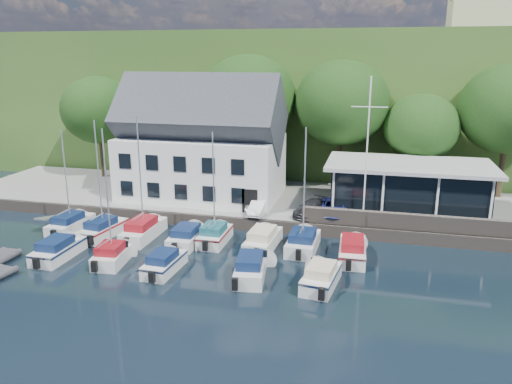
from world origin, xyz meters
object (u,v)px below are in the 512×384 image
club_pavilion (408,187)px  boat_r2_4 (321,275)px  boat_r2_1 (108,200)px  boat_r1_6 (304,188)px  flagpole (367,152)px  boat_r2_2 (164,261)px  boat_r1_1 (99,180)px  boat_r2_3 (251,265)px  boat_r1_2 (140,177)px  boat_r2_0 (58,248)px  car_blue (334,207)px  harbor_building (202,149)px  boat_r1_5 (263,238)px  car_white (258,207)px  boat_r1_4 (214,184)px  car_dgrey (311,208)px  boat_r1_3 (187,234)px  car_silver (257,202)px  boat_r1_7 (353,248)px

club_pavilion → boat_r2_4: bearing=-112.0°
boat_r2_1 → boat_r2_4: size_ratio=1.57×
boat_r1_6 → boat_r2_4: (1.93, -5.50, -3.90)m
flagpole → boat_r2_2: (-12.18, -10.19, -5.84)m
boat_r1_1 → boat_r2_3: size_ratio=1.42×
club_pavilion → boat_r1_2: size_ratio=1.37×
boat_r1_1 → boat_r2_0: 5.98m
boat_r2_3 → car_blue: bearing=60.3°
boat_r1_1 → harbor_building: bearing=70.5°
boat_r2_0 → boat_r2_3: 13.67m
boat_r1_5 → boat_r2_1: 11.15m
car_white → club_pavilion: bearing=18.5°
club_pavilion → boat_r2_0: club_pavilion is taller
flagpole → boat_r1_1: (-19.43, -5.27, -2.05)m
boat_r1_4 → boat_r2_4: (8.53, -5.38, -3.81)m
boat_r2_3 → flagpole: bearing=47.7°
car_blue → boat_r1_4: (-8.27, -5.59, 2.85)m
club_pavilion → flagpole: bearing=-133.4°
boat_r1_4 → flagpole: bearing=23.0°
car_dgrey → boat_r1_1: 16.65m
car_white → car_dgrey: bearing=10.7°
boat_r1_3 → boat_r2_2: boat_r1_3 is taller
car_white → car_blue: size_ratio=0.82×
car_silver → boat_r2_2: bearing=-105.2°
boat_r1_7 → flagpole: bearing=82.3°
flagpole → boat_r1_5: bearing=-145.4°
car_dgrey → boat_r1_7: size_ratio=0.61×
harbor_building → boat_r1_7: bearing=-33.3°
club_pavilion → car_blue: 6.43m
boat_r1_1 → boat_r2_1: (3.34, -4.60, -0.05)m
car_blue → car_dgrey: bearing=-174.1°
boat_r1_3 → boat_r1_6: boat_r1_6 is taller
boat_r1_2 → boat_r1_5: (9.35, 0.10, -4.03)m
club_pavilion → car_silver: (-12.17, -2.35, -1.44)m
boat_r1_2 → boat_r2_1: size_ratio=1.08×
boat_r1_5 → boat_r1_6: 4.83m
boat_r1_7 → boat_r1_4: bearing=174.3°
harbor_building → car_silver: bearing=-26.1°
boat_r2_0 → boat_r2_2: (8.03, -0.34, -0.04)m
boat_r1_1 → boat_r1_6: bearing=10.8°
boat_r1_7 → boat_r2_1: boat_r2_1 is taller
harbor_building → boat_r1_4: bearing=-65.3°
boat_r1_3 → boat_r2_3: bearing=-37.8°
boat_r2_2 → club_pavilion: bearing=44.2°
harbor_building → boat_r2_2: harbor_building is taller
car_silver → flagpole: size_ratio=0.32×
car_white → boat_r2_0: car_white is taller
harbor_building → boat_r1_5: 12.60m
boat_r2_1 → car_white: bearing=45.1°
boat_r1_3 → boat_r1_6: (8.56, 0.73, 3.94)m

